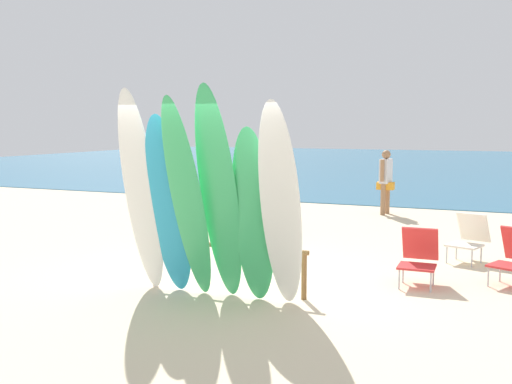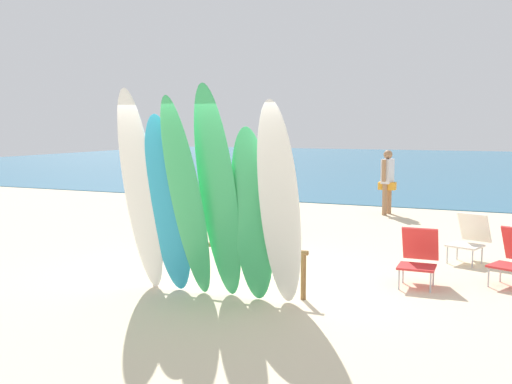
# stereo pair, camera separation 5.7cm
# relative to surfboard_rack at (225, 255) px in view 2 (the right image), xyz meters

# --- Properties ---
(ground) EXTENTS (60.00, 60.00, 0.00)m
(ground) POSITION_rel_surfboard_rack_xyz_m (0.00, 14.00, -0.50)
(ground) COLOR beige
(ocean_water) EXTENTS (60.00, 40.00, 0.02)m
(ocean_water) POSITION_rel_surfboard_rack_xyz_m (0.00, 29.29, -0.49)
(ocean_water) COLOR teal
(ocean_water) RESTS_ON ground
(surfboard_rack) EXTENTS (2.38, 0.07, 0.65)m
(surfboard_rack) POSITION_rel_surfboard_rack_xyz_m (0.00, 0.00, 0.00)
(surfboard_rack) COLOR brown
(surfboard_rack) RESTS_ON ground
(surfboard_white_0) EXTENTS (0.52, 0.78, 2.72)m
(surfboard_white_0) POSITION_rel_surfboard_rack_xyz_m (-0.94, -0.58, 0.87)
(surfboard_white_0) COLOR white
(surfboard_white_0) RESTS_ON ground
(surfboard_teal_1) EXTENTS (0.59, 0.72, 2.40)m
(surfboard_teal_1) POSITION_rel_surfboard_rack_xyz_m (-0.56, -0.53, 0.70)
(surfboard_teal_1) COLOR #289EC6
(surfboard_teal_1) RESTS_ON ground
(surfboard_green_2) EXTENTS (0.53, 0.91, 2.61)m
(surfboard_green_2) POSITION_rel_surfboard_rack_xyz_m (-0.22, -0.64, 0.81)
(surfboard_green_2) COLOR #38B266
(surfboard_green_2) RESTS_ON ground
(surfboard_green_3) EXTENTS (0.54, 0.83, 2.75)m
(surfboard_green_3) POSITION_rel_surfboard_rack_xyz_m (0.18, -0.54, 0.88)
(surfboard_green_3) COLOR #38B266
(surfboard_green_3) RESTS_ON ground
(surfboard_green_4) EXTENTS (0.57, 0.56, 2.24)m
(surfboard_green_4) POSITION_rel_surfboard_rack_xyz_m (0.61, -0.45, 0.62)
(surfboard_green_4) COLOR #38B266
(surfboard_green_4) RESTS_ON ground
(surfboard_white_5) EXTENTS (0.54, 0.86, 2.55)m
(surfboard_white_5) POSITION_rel_surfboard_rack_xyz_m (1.01, -0.57, 0.78)
(surfboard_white_5) COLOR white
(surfboard_white_5) RESTS_ON ground
(beachgoer_midbeach) EXTENTS (0.41, 0.51, 1.56)m
(beachgoer_midbeach) POSITION_rel_surfboard_rack_xyz_m (-1.18, 4.82, 0.40)
(beachgoer_midbeach) COLOR brown
(beachgoer_midbeach) RESTS_ON ground
(beachgoer_by_water) EXTENTS (0.42, 0.61, 1.63)m
(beachgoer_by_water) POSITION_rel_surfboard_rack_xyz_m (0.71, 7.92, 0.44)
(beachgoer_by_water) COLOR #9E704C
(beachgoer_by_water) RESTS_ON ground
(beach_chair_red) EXTENTS (0.71, 0.85, 0.80)m
(beach_chair_red) POSITION_rel_surfboard_rack_xyz_m (2.97, 3.14, -0.07)
(beach_chair_red) COLOR #B7B7BC
(beach_chair_red) RESTS_ON ground
(beach_chair_striped) EXTENTS (0.51, 0.72, 0.81)m
(beach_chair_striped) POSITION_rel_surfboard_rack_xyz_m (2.39, 1.34, -0.07)
(beach_chair_striped) COLOR #B7B7BC
(beach_chair_striped) RESTS_ON ground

